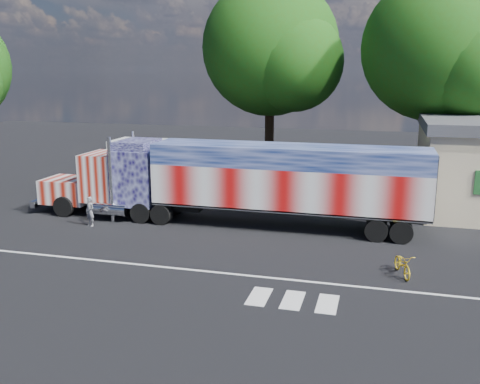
% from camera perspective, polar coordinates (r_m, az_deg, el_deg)
% --- Properties ---
extents(ground, '(100.00, 100.00, 0.00)m').
position_cam_1_polar(ground, '(24.26, -1.85, -5.92)').
color(ground, black).
extents(lane_markings, '(30.00, 2.67, 0.01)m').
position_cam_1_polar(lane_markings, '(20.42, -0.31, -9.61)').
color(lane_markings, silver).
rests_on(lane_markings, ground).
extents(semi_truck, '(21.05, 3.32, 4.49)m').
position_cam_1_polar(semi_truck, '(27.31, -0.21, 1.26)').
color(semi_truck, black).
rests_on(semi_truck, ground).
extents(coach_bus, '(11.88, 2.76, 3.46)m').
position_cam_1_polar(coach_bus, '(33.46, -3.96, 2.50)').
color(coach_bus, silver).
rests_on(coach_bus, ground).
extents(woman, '(0.65, 0.54, 1.52)m').
position_cam_1_polar(woman, '(28.34, -15.71, -2.01)').
color(woman, slate).
rests_on(woman, ground).
extents(bicycle, '(1.09, 1.84, 0.91)m').
position_cam_1_polar(bicycle, '(21.88, 16.95, -7.36)').
color(bicycle, gold).
rests_on(bicycle, ground).
extents(tree_n_mid, '(10.79, 10.27, 14.60)m').
position_cam_1_polar(tree_n_mid, '(41.60, 3.48, 15.07)').
color(tree_n_mid, black).
rests_on(tree_n_mid, ground).
extents(tree_ne_a, '(9.73, 9.27, 13.82)m').
position_cam_1_polar(tree_ne_a, '(37.16, 20.36, 14.15)').
color(tree_ne_a, black).
rests_on(tree_ne_a, ground).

